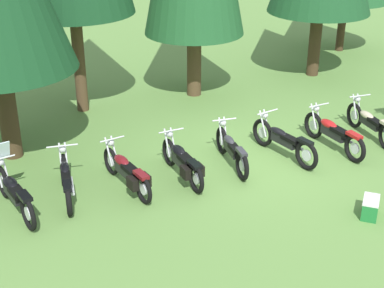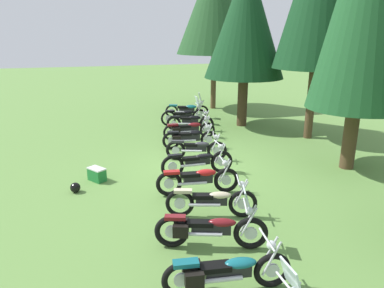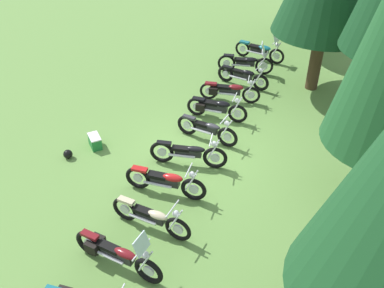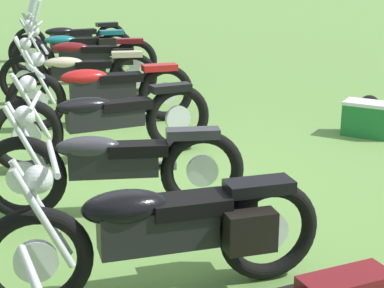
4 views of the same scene
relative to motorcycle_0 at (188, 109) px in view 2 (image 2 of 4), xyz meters
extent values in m
plane|color=#608C42|center=(7.23, -1.59, -0.47)|extent=(80.00, 80.00, 0.00)
torus|color=black|center=(0.26, 0.73, -0.13)|extent=(0.32, 0.68, 0.69)
cylinder|color=silver|center=(0.26, 0.73, -0.13)|extent=(0.14, 0.27, 0.27)
torus|color=black|center=(-0.29, -0.79, -0.13)|extent=(0.32, 0.68, 0.69)
cylinder|color=silver|center=(-0.29, -0.79, -0.13)|extent=(0.14, 0.27, 0.27)
cube|color=black|center=(-0.01, -0.03, -0.02)|extent=(0.49, 0.84, 0.25)
ellipsoid|color=#14606B|center=(0.06, 0.18, 0.14)|extent=(0.47, 0.64, 0.19)
cube|color=black|center=(-0.09, -0.24, 0.11)|extent=(0.44, 0.60, 0.10)
cube|color=#14606B|center=(-0.26, -0.72, 0.20)|extent=(0.35, 0.49, 0.08)
cylinder|color=silver|center=(0.15, 0.71, 0.17)|extent=(0.15, 0.33, 0.65)
cylinder|color=silver|center=(0.32, 0.65, 0.17)|extent=(0.15, 0.33, 0.65)
cylinder|color=silver|center=(0.21, 0.60, 0.51)|extent=(0.65, 0.26, 0.04)
sphere|color=silver|center=(0.24, 0.69, 0.39)|extent=(0.22, 0.22, 0.17)
cylinder|color=silver|center=(0.07, -0.25, -0.11)|extent=(0.34, 0.78, 0.08)
cube|color=silver|center=(0.22, 0.62, 0.69)|extent=(0.47, 0.29, 0.39)
torus|color=black|center=(1.39, 0.24, -0.10)|extent=(0.10, 0.75, 0.75)
cylinder|color=silver|center=(1.39, 0.24, -0.10)|extent=(0.05, 0.29, 0.29)
torus|color=black|center=(1.40, -1.33, -0.10)|extent=(0.10, 0.75, 0.75)
cylinder|color=silver|center=(1.40, -1.33, -0.10)|extent=(0.05, 0.29, 0.29)
cube|color=black|center=(1.40, -0.55, 0.00)|extent=(0.23, 0.78, 0.23)
ellipsoid|color=black|center=(1.40, -0.33, 0.15)|extent=(0.28, 0.55, 0.18)
cube|color=black|center=(1.40, -0.76, 0.12)|extent=(0.26, 0.52, 0.10)
cube|color=black|center=(1.40, -1.25, 0.26)|extent=(0.21, 0.44, 0.08)
cylinder|color=silver|center=(1.31, 0.18, 0.20)|extent=(0.05, 0.34, 0.65)
cylinder|color=silver|center=(1.48, 0.18, 0.20)|extent=(0.05, 0.34, 0.65)
cylinder|color=silver|center=(1.39, 0.10, 0.54)|extent=(0.61, 0.04, 0.04)
sphere|color=silver|center=(1.39, 0.19, 0.42)|extent=(0.17, 0.17, 0.17)
cylinder|color=silver|center=(1.54, -0.72, -0.08)|extent=(0.08, 0.78, 0.08)
cube|color=silver|center=(1.39, 0.12, 0.72)|extent=(0.44, 0.15, 0.39)
torus|color=black|center=(2.81, 0.16, -0.13)|extent=(0.34, 0.68, 0.68)
cylinder|color=silver|center=(2.81, 0.16, -0.13)|extent=(0.13, 0.25, 0.25)
torus|color=black|center=(2.29, -1.27, -0.13)|extent=(0.34, 0.68, 0.68)
cylinder|color=silver|center=(2.29, -1.27, -0.13)|extent=(0.13, 0.25, 0.25)
cube|color=black|center=(2.55, -0.56, -0.02)|extent=(0.42, 0.77, 0.26)
ellipsoid|color=black|center=(2.62, -0.36, 0.14)|extent=(0.39, 0.58, 0.21)
cube|color=black|center=(2.48, -0.75, 0.11)|extent=(0.36, 0.54, 0.10)
cube|color=black|center=(2.32, -1.20, 0.18)|extent=(0.30, 0.47, 0.08)
cylinder|color=silver|center=(2.72, 0.12, 0.16)|extent=(0.15, 0.33, 0.65)
cylinder|color=silver|center=(2.85, 0.08, 0.16)|extent=(0.15, 0.33, 0.65)
cylinder|color=silver|center=(2.76, 0.03, 0.50)|extent=(0.67, 0.27, 0.04)
sphere|color=silver|center=(2.79, 0.11, 0.38)|extent=(0.22, 0.22, 0.17)
cylinder|color=silver|center=(2.60, -0.75, -0.11)|extent=(0.33, 0.74, 0.08)
torus|color=black|center=(3.86, -0.14, -0.13)|extent=(0.11, 0.68, 0.68)
cylinder|color=silver|center=(3.86, -0.14, -0.13)|extent=(0.06, 0.26, 0.26)
torus|color=black|center=(3.83, -1.74, -0.13)|extent=(0.11, 0.68, 0.68)
cylinder|color=silver|center=(3.83, -1.74, -0.13)|extent=(0.06, 0.26, 0.26)
cube|color=black|center=(3.84, -0.94, -0.02)|extent=(0.22, 0.79, 0.25)
ellipsoid|color=maroon|center=(3.85, -0.72, 0.13)|extent=(0.27, 0.57, 0.20)
cube|color=black|center=(3.84, -1.16, 0.10)|extent=(0.25, 0.53, 0.10)
cube|color=maroon|center=(3.83, -1.66, 0.19)|extent=(0.20, 0.44, 0.08)
cylinder|color=silver|center=(3.78, -0.20, 0.16)|extent=(0.05, 0.34, 0.65)
cylinder|color=silver|center=(3.94, -0.21, 0.16)|extent=(0.05, 0.34, 0.65)
cylinder|color=silver|center=(3.86, -0.28, 0.50)|extent=(0.61, 0.05, 0.04)
sphere|color=silver|center=(3.86, -0.19, 0.38)|extent=(0.17, 0.17, 0.17)
cylinder|color=silver|center=(3.97, -1.12, -0.11)|extent=(0.10, 0.79, 0.08)
cube|color=black|center=(3.67, -1.54, -0.03)|extent=(0.15, 0.32, 0.26)
cube|color=black|center=(4.00, -1.54, -0.03)|extent=(0.15, 0.32, 0.26)
torus|color=black|center=(5.26, -0.52, -0.13)|extent=(0.20, 0.70, 0.69)
cylinder|color=silver|center=(5.26, -0.52, -0.13)|extent=(0.09, 0.27, 0.26)
torus|color=black|center=(5.04, -2.00, -0.13)|extent=(0.20, 0.70, 0.69)
cylinder|color=silver|center=(5.04, -2.00, -0.13)|extent=(0.09, 0.27, 0.26)
cube|color=black|center=(5.15, -1.26, -0.01)|extent=(0.32, 0.77, 0.27)
ellipsoid|color=black|center=(5.18, -1.06, 0.16)|extent=(0.35, 0.56, 0.21)
cube|color=black|center=(5.12, -1.47, 0.13)|extent=(0.32, 0.53, 0.10)
cube|color=black|center=(5.05, -1.92, 0.20)|extent=(0.26, 0.46, 0.08)
cylinder|color=silver|center=(5.17, -0.57, 0.17)|extent=(0.09, 0.34, 0.65)
cylinder|color=silver|center=(5.33, -0.59, 0.17)|extent=(0.09, 0.34, 0.65)
cylinder|color=silver|center=(5.24, -0.66, 0.51)|extent=(0.64, 0.13, 0.04)
sphere|color=silver|center=(5.25, -0.57, 0.39)|extent=(0.19, 0.19, 0.17)
cylinder|color=silver|center=(5.26, -1.45, -0.11)|extent=(0.19, 0.75, 0.08)
cube|color=black|center=(4.90, -1.78, -0.03)|extent=(0.19, 0.34, 0.26)
cube|color=black|center=(5.24, -1.83, -0.03)|extent=(0.19, 0.34, 0.26)
torus|color=black|center=(6.73, -0.72, -0.12)|extent=(0.32, 0.71, 0.71)
cylinder|color=silver|center=(6.73, -0.72, -0.12)|extent=(0.13, 0.27, 0.27)
torus|color=black|center=(6.27, -2.11, -0.12)|extent=(0.32, 0.71, 0.71)
cylinder|color=silver|center=(6.27, -2.11, -0.12)|extent=(0.13, 0.27, 0.27)
cube|color=black|center=(6.50, -1.41, -0.02)|extent=(0.39, 0.74, 0.23)
ellipsoid|color=#2D2D33|center=(6.57, -1.22, 0.12)|extent=(0.36, 0.56, 0.18)
cube|color=black|center=(6.44, -1.61, 0.09)|extent=(0.34, 0.52, 0.10)
cube|color=#2D2D33|center=(6.30, -2.03, 0.21)|extent=(0.28, 0.47, 0.08)
cylinder|color=silver|center=(6.65, -0.75, 0.18)|extent=(0.15, 0.33, 0.65)
cylinder|color=silver|center=(6.77, -0.79, 0.18)|extent=(0.15, 0.33, 0.65)
cylinder|color=silver|center=(6.69, -0.85, 0.51)|extent=(0.61, 0.23, 0.04)
sphere|color=silver|center=(6.72, -0.76, 0.39)|extent=(0.21, 0.21, 0.17)
cylinder|color=silver|center=(6.55, -1.60, -0.10)|extent=(0.30, 0.72, 0.08)
torus|color=black|center=(7.88, -0.96, -0.10)|extent=(0.11, 0.74, 0.74)
cylinder|color=silver|center=(7.88, -0.96, -0.10)|extent=(0.05, 0.28, 0.28)
torus|color=black|center=(7.88, -2.59, -0.10)|extent=(0.11, 0.74, 0.74)
cylinder|color=silver|center=(7.88, -2.59, -0.10)|extent=(0.05, 0.28, 0.28)
cube|color=black|center=(7.88, -1.77, 0.00)|extent=(0.18, 0.81, 0.23)
ellipsoid|color=black|center=(7.88, -1.55, 0.14)|extent=(0.22, 0.57, 0.18)
cube|color=black|center=(7.88, -2.00, 0.11)|extent=(0.21, 0.54, 0.10)
cube|color=black|center=(7.88, -2.51, 0.24)|extent=(0.16, 0.44, 0.08)
cylinder|color=silver|center=(7.82, -1.02, 0.20)|extent=(0.04, 0.34, 0.65)
cylinder|color=silver|center=(7.95, -1.02, 0.20)|extent=(0.04, 0.34, 0.65)
cylinder|color=silver|center=(7.88, -1.10, 0.53)|extent=(0.67, 0.04, 0.04)
sphere|color=silver|center=(7.88, -1.01, 0.41)|extent=(0.17, 0.17, 0.17)
cylinder|color=silver|center=(7.99, -1.95, -0.08)|extent=(0.08, 0.81, 0.08)
torus|color=black|center=(9.35, -1.35, -0.11)|extent=(0.20, 0.74, 0.73)
cylinder|color=silver|center=(9.35, -1.35, -0.11)|extent=(0.08, 0.28, 0.28)
torus|color=black|center=(9.16, -2.98, -0.11)|extent=(0.20, 0.74, 0.73)
cylinder|color=silver|center=(9.16, -2.98, -0.11)|extent=(0.08, 0.28, 0.28)
cube|color=black|center=(9.26, -2.16, 0.00)|extent=(0.30, 0.83, 0.25)
ellipsoid|color=#B21919|center=(9.28, -1.94, 0.16)|extent=(0.33, 0.60, 0.20)
cube|color=black|center=(9.23, -2.39, 0.13)|extent=(0.30, 0.56, 0.10)
cube|color=#B21919|center=(9.17, -2.90, 0.23)|extent=(0.24, 0.46, 0.08)
cylinder|color=silver|center=(9.27, -1.40, 0.19)|extent=(0.08, 0.34, 0.65)
cylinder|color=silver|center=(9.42, -1.42, 0.19)|extent=(0.08, 0.34, 0.65)
cylinder|color=silver|center=(9.34, -1.49, 0.53)|extent=(0.64, 0.11, 0.04)
sphere|color=silver|center=(9.35, -1.40, 0.41)|extent=(0.19, 0.19, 0.17)
cylinder|color=silver|center=(9.36, -2.36, -0.09)|extent=(0.18, 0.81, 0.08)
torus|color=black|center=(10.83, -1.48, -0.12)|extent=(0.30, 0.71, 0.71)
cylinder|color=silver|center=(10.83, -1.48, -0.12)|extent=(0.12, 0.28, 0.27)
torus|color=black|center=(10.40, -2.97, -0.12)|extent=(0.30, 0.71, 0.71)
cylinder|color=silver|center=(10.40, -2.97, -0.12)|extent=(0.12, 0.28, 0.27)
cube|color=black|center=(10.61, -2.23, -0.02)|extent=(0.39, 0.79, 0.22)
ellipsoid|color=beige|center=(10.67, -2.02, 0.11)|extent=(0.38, 0.59, 0.17)
cube|color=black|center=(10.55, -2.43, 0.08)|extent=(0.35, 0.55, 0.10)
cube|color=beige|center=(10.42, -2.89, 0.22)|extent=(0.29, 0.47, 0.08)
cylinder|color=silver|center=(10.75, -1.52, 0.18)|extent=(0.14, 0.33, 0.65)
cylinder|color=silver|center=(10.88, -1.56, 0.18)|extent=(0.14, 0.33, 0.65)
cylinder|color=silver|center=(10.79, -1.62, 0.52)|extent=(0.64, 0.22, 0.04)
sphere|color=silver|center=(10.82, -1.53, 0.40)|extent=(0.21, 0.21, 0.17)
cylinder|color=silver|center=(10.68, -2.42, -0.10)|extent=(0.29, 0.76, 0.08)
torus|color=black|center=(12.15, -1.87, -0.11)|extent=(0.34, 0.73, 0.73)
cylinder|color=silver|center=(12.15, -1.87, -0.11)|extent=(0.13, 0.28, 0.27)
torus|color=black|center=(11.65, -3.45, -0.11)|extent=(0.34, 0.73, 0.73)
cylinder|color=silver|center=(11.65, -3.45, -0.11)|extent=(0.13, 0.28, 0.27)
cube|color=black|center=(11.90, -2.66, -0.01)|extent=(0.43, 0.84, 0.23)
ellipsoid|color=maroon|center=(11.97, -2.45, 0.13)|extent=(0.40, 0.63, 0.18)
cube|color=black|center=(11.83, -2.88, 0.10)|extent=(0.37, 0.59, 0.10)
cube|color=maroon|center=(11.67, -3.38, 0.23)|extent=(0.29, 0.47, 0.08)
cylinder|color=silver|center=(12.07, -1.91, 0.19)|extent=(0.14, 0.33, 0.65)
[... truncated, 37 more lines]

